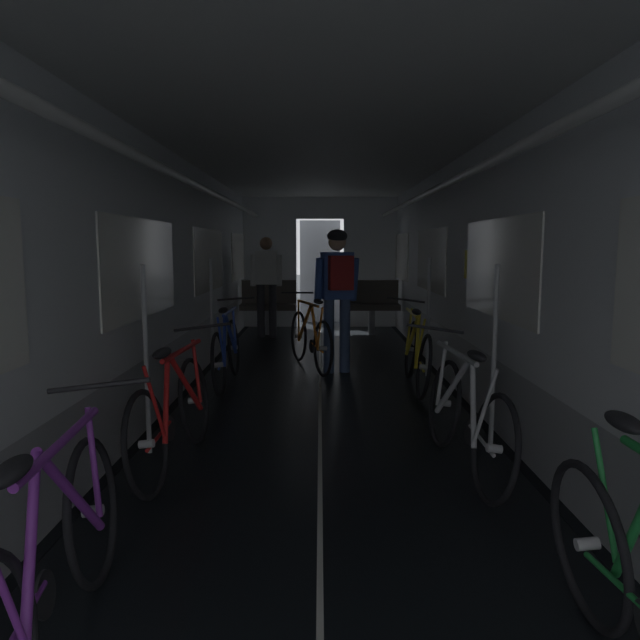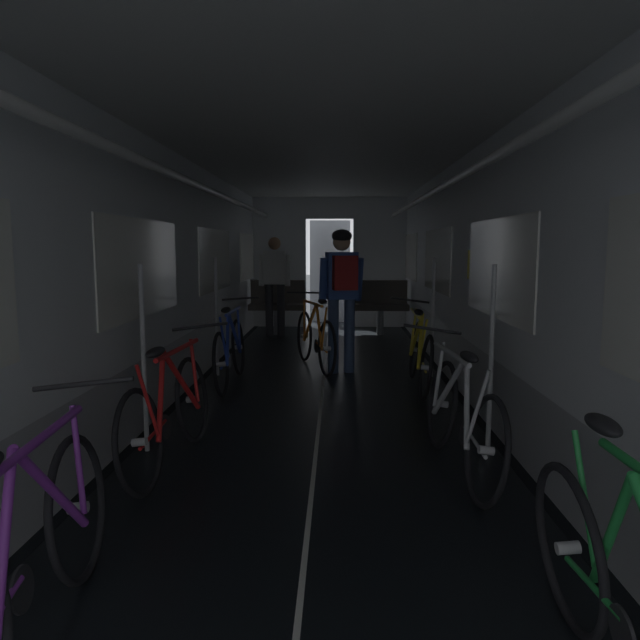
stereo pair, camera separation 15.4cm
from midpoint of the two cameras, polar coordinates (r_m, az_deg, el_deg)
train_car_shell at (r=5.68m, az=0.94°, el=8.94°), size 3.14×12.34×2.57m
bench_seat_far_left at (r=10.25m, az=-3.78°, el=1.80°), size 0.98×0.51×0.95m
bench_seat_far_right at (r=10.23m, az=6.31°, el=1.77°), size 0.98×0.51×0.95m
bicycle_red at (r=4.22m, az=-13.50°, el=-8.72°), size 0.46×1.69×0.96m
bicycle_green at (r=2.29m, az=30.32°, el=-23.73°), size 0.44×1.69×0.95m
bicycle_silver at (r=4.10m, az=14.66°, el=-9.23°), size 0.48×1.70×0.96m
bicycle_blue at (r=6.49m, az=-8.10°, el=-3.00°), size 0.44×1.69×0.95m
bicycle_purple at (r=2.53m, az=-24.92°, el=-20.34°), size 0.44×1.69×0.95m
bicycle_yellow at (r=6.38m, az=10.43°, el=-3.26°), size 0.44×1.69×0.95m
person_cyclist_aisle at (r=6.98m, az=2.80°, el=3.46°), size 0.56×0.45×1.73m
bicycle_orange_in_aisle at (r=7.32m, az=0.11°, el=-1.78°), size 0.68×1.62×0.94m
person_standing_near_bench at (r=9.84m, az=-3.99°, el=3.96°), size 0.53×0.23×1.69m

